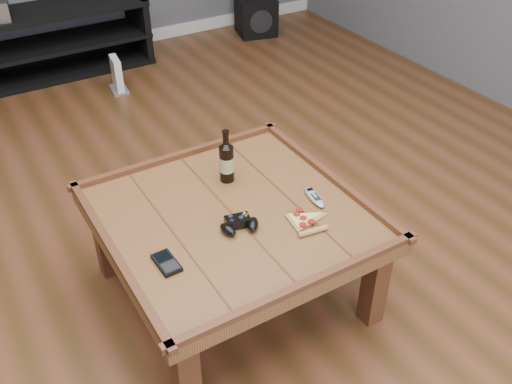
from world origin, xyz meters
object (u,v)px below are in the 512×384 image
beer_bottle (227,161)px  subwoofer (256,16)px  media_console (55,42)px  game_controller (239,224)px  pizza_slice (305,221)px  game_console (117,76)px  smartphone (167,263)px  coffee_table (232,225)px  remote_control (314,197)px

beer_bottle → subwoofer: beer_bottle is taller
media_console → beer_bottle: bearing=-87.8°
media_console → game_controller: bearing=-90.4°
pizza_slice → subwoofer: (1.52, 2.88, -0.30)m
media_console → game_console: media_console is taller
beer_bottle → game_console: 2.05m
media_console → pizza_slice: (0.21, -2.95, 0.21)m
pizza_slice → smartphone: bearing=-178.1°
coffee_table → pizza_slice: bearing=-43.2°
pizza_slice → beer_bottle: bearing=113.7°
smartphone → remote_control: 0.68m
media_console → pizza_slice: bearing=-85.9°
pizza_slice → smartphone: (-0.55, 0.06, 0.00)m
game_controller → subwoofer: size_ratio=0.43×
remote_control → subwoofer: size_ratio=0.41×
media_console → game_console: 0.62m
coffee_table → game_controller: bearing=-102.2°
remote_control → game_controller: bearing=-169.5°
smartphone → subwoofer: (2.07, 2.82, -0.30)m
remote_control → media_console: bearing=106.3°
beer_bottle → subwoofer: bearing=56.5°
remote_control → pizza_slice: bearing=-129.7°
beer_bottle → pizza_slice: beer_bottle is taller
coffee_table → beer_bottle: bearing=65.5°
subwoofer → game_console: bearing=-147.4°
game_controller → smartphone: (-0.32, -0.04, -0.01)m
smartphone → pizza_slice: bearing=-8.5°
pizza_slice → remote_control: size_ratio=1.47×
subwoofer → game_console: subwoofer is taller
game_console → pizza_slice: bearing=-84.0°
media_console → pizza_slice: media_console is taller
coffee_table → media_console: size_ratio=0.74×
game_controller → coffee_table: bearing=90.1°
beer_bottle → pizza_slice: (0.12, -0.41, -0.09)m
smartphone → media_console: bearing=81.1°
pizza_slice → coffee_table: bearing=145.0°
pizza_slice → media_console: bearing=102.3°
coffee_table → remote_control: 0.36m
media_console → beer_bottle: beer_bottle is taller
beer_bottle → pizza_slice: 0.44m
media_console → subwoofer: media_console is taller
game_controller → pizza_slice: size_ratio=0.71×
subwoofer → pizza_slice: bearing=-103.1°
subwoofer → coffee_table: bearing=-108.2°
pizza_slice → subwoofer: pizza_slice is taller
smartphone → subwoofer: 3.51m
media_console → smartphone: (-0.34, -2.89, 0.21)m
remote_control → subwoofer: 3.12m
beer_bottle → subwoofer: size_ratio=0.62×
subwoofer → game_console: (-1.46, -0.47, -0.04)m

